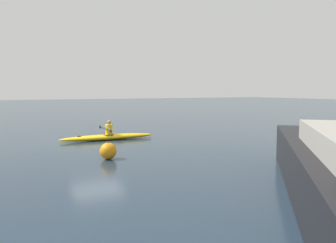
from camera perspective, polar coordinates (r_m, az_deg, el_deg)
The scene contains 4 objects.
ground_plane at distance 17.07m, azimuth -12.03°, elevation -3.40°, with size 160.00×160.00×0.00m, color #1E2D3D.
kayak at distance 17.57m, azimuth -10.16°, elevation -2.63°, with size 4.93×0.69×0.29m.
kayaker at distance 17.53m, azimuth -10.07°, elevation -1.18°, with size 0.41×2.40×0.73m.
mooring_buoy_white_far at distance 12.69m, azimuth -10.13°, elevation -4.94°, with size 0.63×0.63×0.67m.
Camera 1 is at (4.17, 16.36, 2.57)m, focal length 35.84 mm.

